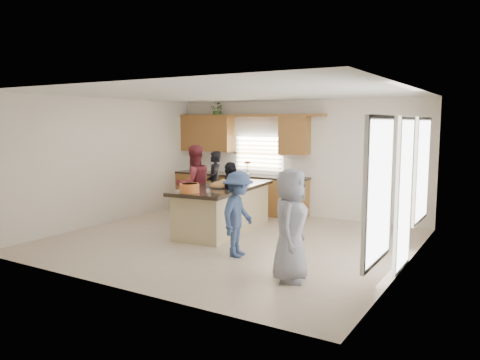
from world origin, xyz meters
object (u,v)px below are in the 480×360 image
Objects in this scene: woman_left_front at (230,199)px; woman_right_front at (290,225)px; island at (224,209)px; woman_right_back at (238,214)px; woman_left_mid at (194,185)px; woman_left_back at (215,183)px; salad_bowl at (189,188)px.

woman_right_front reaches higher than woman_left_front.
woman_right_back is at bearing -55.18° from island.
island is 1.73× the size of woman_right_front.
island is at bearing 105.47° from woman_left_mid.
woman_left_mid is at bearing 44.97° from woman_right_back.
woman_left_mid reaches higher than woman_right_front.
woman_left_mid reaches higher than woman_left_back.
island is at bearing 33.04° from woman_right_back.
woman_left_back is at bearing 32.93° from woman_right_back.
woman_right_front is at bearing 14.78° from woman_left_back.
woman_left_back reaches higher than salad_bowl.
island is 1.79× the size of woman_left_back.
woman_left_front is 0.92× the size of woman_right_front.
woman_right_front reaches higher than island.
salad_bowl is 2.78m from woman_right_front.
island is 1.76m from woman_left_back.
woman_left_mid is 2.71m from woman_right_back.
woman_left_front is at bearing -41.55° from island.
island is at bearing 87.06° from salad_bowl.
woman_left_mid reaches higher than woman_left_front.
woman_right_back is 1.44m from woman_right_front.
island is 1.58× the size of woman_left_mid.
woman_right_front is (3.63, -3.42, 0.03)m from woman_left_back.
woman_right_front is at bearing 9.57° from woman_left_front.
woman_right_back is at bearing -15.40° from salad_bowl.
woman_left_back is (-1.06, 2.40, -0.26)m from salad_bowl.
salad_bowl is at bearing 67.01° from woman_right_back.
woman_left_back is (-1.12, 1.31, 0.33)m from island.
woman_left_back is at bearing 113.84° from salad_bowl.
woman_left_front is 1.53m from woman_right_back.
island is 1.03m from woman_left_mid.
island is 7.59× the size of salad_bowl.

